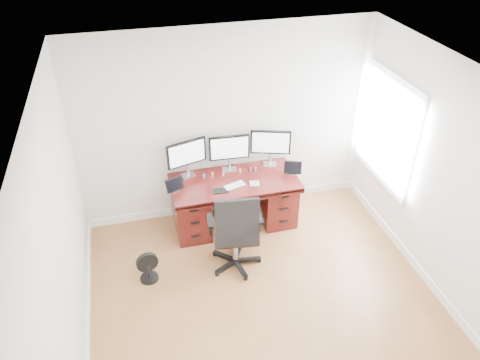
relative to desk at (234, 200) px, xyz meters
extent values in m
plane|color=brown|center=(0.00, -1.83, -0.40)|extent=(4.50, 4.50, 0.00)
cube|color=silver|center=(0.00, 0.42, 0.95)|extent=(4.00, 0.10, 2.70)
cube|color=silver|center=(2.00, -1.83, 0.95)|extent=(0.10, 4.50, 2.70)
cube|color=white|center=(1.97, -0.33, 1.00)|extent=(0.04, 1.30, 1.50)
cube|color=white|center=(1.95, -0.33, 1.00)|extent=(0.01, 1.15, 1.35)
cube|color=#440F0D|center=(0.00, -0.03, 0.32)|extent=(1.70, 0.80, 0.05)
cube|color=#440F0D|center=(-0.60, 0.00, -0.05)|extent=(0.45, 0.70, 0.70)
cube|color=#440F0D|center=(0.60, 0.00, -0.05)|extent=(0.45, 0.70, 0.70)
cube|color=black|center=(0.00, 0.27, 0.10)|extent=(0.74, 0.03, 0.40)
cylinder|color=black|center=(-0.18, -0.81, -0.36)|extent=(0.69, 0.69, 0.09)
cylinder|color=silver|center=(-0.18, -0.81, -0.09)|extent=(0.07, 0.07, 0.44)
cube|color=black|center=(-0.18, -0.81, 0.13)|extent=(0.59, 0.57, 0.08)
cube|color=black|center=(-0.22, -1.05, 0.46)|extent=(0.51, 0.12, 0.61)
cube|color=black|center=(-0.48, -0.77, 0.32)|extent=(0.10, 0.27, 0.03)
cube|color=black|center=(0.11, -0.85, 0.32)|extent=(0.10, 0.27, 0.03)
cylinder|color=black|center=(-1.28, -0.80, -0.39)|extent=(0.23, 0.23, 0.03)
cylinder|color=black|center=(-1.28, -0.80, -0.28)|extent=(0.04, 0.04, 0.19)
cylinder|color=black|center=(-1.28, -0.80, -0.14)|extent=(0.27, 0.11, 0.27)
cube|color=silver|center=(-0.58, 0.24, 0.35)|extent=(0.21, 0.18, 0.01)
cylinder|color=silver|center=(-0.58, 0.24, 0.44)|extent=(0.04, 0.04, 0.18)
cube|color=black|center=(-0.58, 0.24, 0.70)|extent=(0.54, 0.19, 0.35)
cube|color=white|center=(-0.57, 0.22, 0.70)|extent=(0.48, 0.14, 0.30)
cube|color=silver|center=(0.00, 0.24, 0.35)|extent=(0.19, 0.15, 0.01)
cylinder|color=silver|center=(0.00, 0.24, 0.44)|extent=(0.04, 0.04, 0.18)
cube|color=black|center=(0.00, 0.24, 0.70)|extent=(0.55, 0.07, 0.35)
cube|color=white|center=(0.00, 0.22, 0.70)|extent=(0.50, 0.03, 0.30)
cube|color=silver|center=(0.58, 0.24, 0.35)|extent=(0.21, 0.19, 0.01)
cylinder|color=silver|center=(0.58, 0.24, 0.44)|extent=(0.04, 0.04, 0.18)
cube|color=black|center=(0.58, 0.24, 0.70)|extent=(0.53, 0.20, 0.35)
cube|color=white|center=(0.57, 0.22, 0.70)|extent=(0.48, 0.16, 0.30)
cube|color=silver|center=(-0.80, -0.08, 0.35)|extent=(0.12, 0.11, 0.01)
cube|color=black|center=(-0.80, -0.08, 0.45)|extent=(0.25, 0.15, 0.17)
cube|color=silver|center=(0.81, -0.08, 0.35)|extent=(0.12, 0.11, 0.01)
cube|color=black|center=(0.81, -0.08, 0.45)|extent=(0.25, 0.15, 0.17)
cube|color=white|center=(-0.03, -0.16, 0.36)|extent=(0.30, 0.20, 0.01)
cube|color=silver|center=(0.24, -0.18, 0.35)|extent=(0.15, 0.15, 0.01)
cube|color=black|center=(-0.23, -0.23, 0.35)|extent=(0.21, 0.14, 0.01)
cube|color=black|center=(0.05, -0.09, 0.35)|extent=(0.14, 0.08, 0.01)
cylinder|color=#5276F4|center=(-0.38, 0.12, 0.37)|extent=(0.02, 0.02, 0.05)
sphere|color=#5276F4|center=(-0.38, 0.12, 0.41)|extent=(0.03, 0.03, 0.03)
cylinder|color=orange|center=(-0.27, 0.12, 0.37)|extent=(0.02, 0.02, 0.05)
sphere|color=orange|center=(-0.27, 0.12, 0.41)|extent=(0.03, 0.03, 0.03)
cylinder|color=pink|center=(-0.12, 0.12, 0.37)|extent=(0.02, 0.02, 0.05)
sphere|color=pink|center=(-0.12, 0.12, 0.41)|extent=(0.03, 0.03, 0.03)
cylinder|color=#E0D35A|center=(0.12, 0.12, 0.37)|extent=(0.02, 0.02, 0.05)
sphere|color=#E0D35A|center=(0.12, 0.12, 0.41)|extent=(0.03, 0.03, 0.03)
cylinder|color=olive|center=(0.27, 0.12, 0.37)|extent=(0.02, 0.02, 0.05)
sphere|color=olive|center=(0.27, 0.12, 0.41)|extent=(0.03, 0.03, 0.03)
cylinder|color=#A470D8|center=(0.34, 0.12, 0.37)|extent=(0.02, 0.02, 0.05)
sphere|color=#A470D8|center=(0.34, 0.12, 0.41)|extent=(0.03, 0.03, 0.03)
camera|label=1|loc=(-1.23, -5.06, 3.83)|focal=35.00mm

